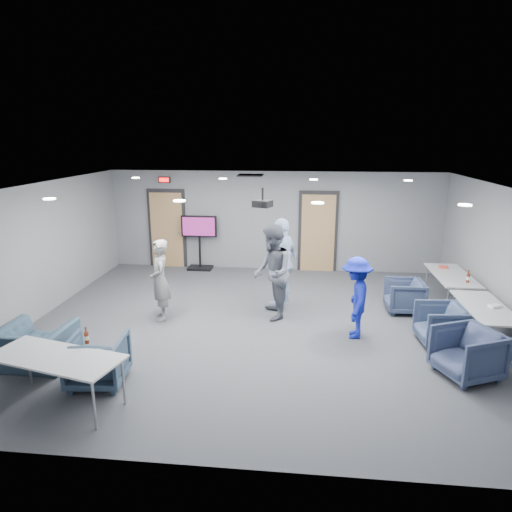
# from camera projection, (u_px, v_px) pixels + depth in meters

# --- Properties ---
(floor) EXTENTS (9.00, 9.00, 0.00)m
(floor) POSITION_uv_depth(u_px,v_px,m) (259.00, 325.00, 8.95)
(floor) COLOR #3E4147
(floor) RESTS_ON ground
(ceiling) EXTENTS (9.00, 9.00, 0.00)m
(ceiling) POSITION_uv_depth(u_px,v_px,m) (260.00, 187.00, 8.26)
(ceiling) COLOR silver
(ceiling) RESTS_ON wall_back
(wall_back) EXTENTS (9.00, 0.02, 2.70)m
(wall_back) POSITION_uv_depth(u_px,v_px,m) (274.00, 221.00, 12.45)
(wall_back) COLOR slate
(wall_back) RESTS_ON floor
(wall_front) EXTENTS (9.00, 0.02, 2.70)m
(wall_front) POSITION_uv_depth(u_px,v_px,m) (222.00, 358.00, 4.76)
(wall_front) COLOR slate
(wall_front) RESTS_ON floor
(wall_left) EXTENTS (0.02, 8.00, 2.70)m
(wall_left) POSITION_uv_depth(u_px,v_px,m) (35.00, 253.00, 9.07)
(wall_left) COLOR slate
(wall_left) RESTS_ON floor
(wall_right) EXTENTS (0.02, 8.00, 2.70)m
(wall_right) POSITION_uv_depth(u_px,v_px,m) (510.00, 266.00, 8.14)
(wall_right) COLOR slate
(wall_right) RESTS_ON floor
(door_left) EXTENTS (1.06, 0.17, 2.24)m
(door_left) POSITION_uv_depth(u_px,v_px,m) (167.00, 229.00, 12.79)
(door_left) COLOR black
(door_left) RESTS_ON wall_back
(door_right) EXTENTS (1.06, 0.17, 2.24)m
(door_right) POSITION_uv_depth(u_px,v_px,m) (318.00, 233.00, 12.36)
(door_right) COLOR black
(door_right) RESTS_ON wall_back
(exit_sign) EXTENTS (0.32, 0.08, 0.16)m
(exit_sign) POSITION_uv_depth(u_px,v_px,m) (164.00, 180.00, 12.42)
(exit_sign) COLOR black
(exit_sign) RESTS_ON wall_back
(hvac_diffuser) EXTENTS (0.60, 0.60, 0.03)m
(hvac_diffuser) POSITION_uv_depth(u_px,v_px,m) (251.00, 175.00, 11.01)
(hvac_diffuser) COLOR black
(hvac_diffuser) RESTS_ON ceiling
(downlights) EXTENTS (6.18, 3.78, 0.02)m
(downlights) POSITION_uv_depth(u_px,v_px,m) (260.00, 188.00, 8.27)
(downlights) COLOR white
(downlights) RESTS_ON ceiling
(person_a) EXTENTS (0.60, 0.70, 1.64)m
(person_a) POSITION_uv_depth(u_px,v_px,m) (160.00, 280.00, 9.08)
(person_a) COLOR gray
(person_a) RESTS_ON floor
(person_b) EXTENTS (0.89, 1.05, 1.91)m
(person_b) POSITION_uv_depth(u_px,v_px,m) (272.00, 273.00, 9.12)
(person_b) COLOR #515762
(person_b) RESTS_ON floor
(person_c) EXTENTS (0.91, 1.24, 1.95)m
(person_c) POSITION_uv_depth(u_px,v_px,m) (282.00, 263.00, 9.75)
(person_c) COLOR #C6DDFF
(person_c) RESTS_ON floor
(person_d) EXTENTS (0.65, 1.03, 1.51)m
(person_d) POSITION_uv_depth(u_px,v_px,m) (356.00, 298.00, 8.27)
(person_d) COLOR #18239D
(person_d) RESTS_ON floor
(chair_right_a) EXTENTS (0.77, 0.75, 0.69)m
(chair_right_a) POSITION_uv_depth(u_px,v_px,m) (404.00, 296.00, 9.58)
(chair_right_a) COLOR #35415C
(chair_right_a) RESTS_ON floor
(chair_right_b) EXTENTS (0.86, 0.84, 0.73)m
(chair_right_b) POSITION_uv_depth(u_px,v_px,m) (441.00, 325.00, 8.08)
(chair_right_b) COLOR #3A4865
(chair_right_b) RESTS_ON floor
(chair_right_c) EXTENTS (1.10, 1.09, 0.77)m
(chair_right_c) POSITION_uv_depth(u_px,v_px,m) (467.00, 353.00, 6.96)
(chair_right_c) COLOR #37415F
(chair_right_c) RESTS_ON floor
(chair_front_a) EXTENTS (0.88, 0.90, 0.75)m
(chair_front_a) POSITION_uv_depth(u_px,v_px,m) (98.00, 360.00, 6.77)
(chair_front_a) COLOR #34465A
(chair_front_a) RESTS_ON floor
(chair_front_b) EXTENTS (1.09, 0.96, 0.69)m
(chair_front_b) POSITION_uv_depth(u_px,v_px,m) (37.00, 346.00, 7.28)
(chair_front_b) COLOR #354A5B
(chair_front_b) RESTS_ON floor
(table_right_a) EXTENTS (0.74, 1.78, 0.73)m
(table_right_a) POSITION_uv_depth(u_px,v_px,m) (452.00, 277.00, 9.77)
(table_right_a) COLOR #A5A8AA
(table_right_a) RESTS_ON floor
(table_right_b) EXTENTS (0.71, 1.71, 0.73)m
(table_right_b) POSITION_uv_depth(u_px,v_px,m) (485.00, 309.00, 7.94)
(table_right_b) COLOR #A5A8AA
(table_right_b) RESTS_ON floor
(table_front_left) EXTENTS (1.96, 1.18, 0.73)m
(table_front_left) POSITION_uv_depth(u_px,v_px,m) (56.00, 359.00, 6.14)
(table_front_left) COLOR #A5A8AA
(table_front_left) RESTS_ON floor
(bottle_front) EXTENTS (0.07, 0.07, 0.25)m
(bottle_front) POSITION_uv_depth(u_px,v_px,m) (86.00, 337.00, 6.49)
(bottle_front) COLOR #602410
(bottle_front) RESTS_ON table_front_left
(bottle_right) EXTENTS (0.07, 0.07, 0.26)m
(bottle_right) POSITION_uv_depth(u_px,v_px,m) (468.00, 278.00, 9.20)
(bottle_right) COLOR #602410
(bottle_right) RESTS_ON table_right_a
(snack_box) EXTENTS (0.23, 0.18, 0.05)m
(snack_box) POSITION_uv_depth(u_px,v_px,m) (443.00, 267.00, 10.23)
(snack_box) COLOR #C93E32
(snack_box) RESTS_ON table_right_a
(wrapper) EXTENTS (0.23, 0.19, 0.04)m
(wrapper) POSITION_uv_depth(u_px,v_px,m) (495.00, 306.00, 7.88)
(wrapper) COLOR white
(wrapper) RESTS_ON table_right_b
(tv_stand) EXTENTS (0.98, 0.47, 1.51)m
(tv_stand) POSITION_uv_depth(u_px,v_px,m) (199.00, 239.00, 12.54)
(tv_stand) COLOR black
(tv_stand) RESTS_ON floor
(projector) EXTENTS (0.39, 0.36, 0.35)m
(projector) POSITION_uv_depth(u_px,v_px,m) (263.00, 203.00, 8.35)
(projector) COLOR black
(projector) RESTS_ON ceiling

